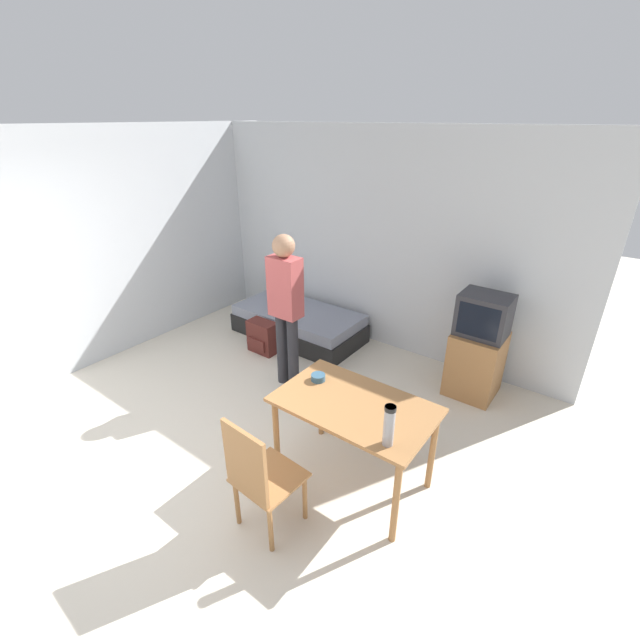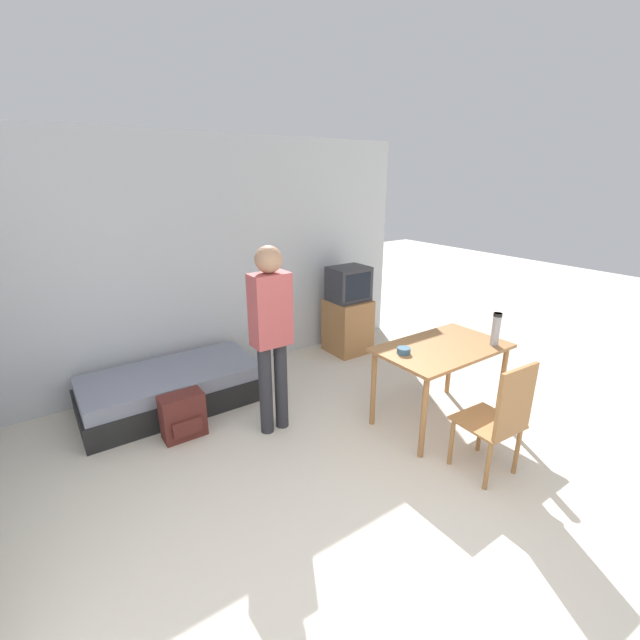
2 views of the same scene
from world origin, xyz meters
TOP-DOWN VIEW (x-y plane):
  - ground_plane at (0.00, 0.00)m, footprint 20.00×20.00m
  - wall_back at (0.00, 3.48)m, footprint 5.41×0.06m
  - wall_left at (-2.24, 1.73)m, footprint 0.06×4.45m
  - daybed at (-0.64, 2.93)m, footprint 1.76×0.88m
  - tv at (1.73, 3.04)m, footprint 0.50×0.51m
  - dining_table at (1.36, 1.18)m, footprint 1.22×0.74m
  - wooden_chair at (1.10, 0.38)m, footprint 0.46×0.46m
  - person_standing at (0.01, 1.96)m, footprint 0.34×0.23m
  - thermos_flask at (1.78, 0.94)m, footprint 0.08×0.08m
  - mate_bowl at (0.95, 1.27)m, footprint 0.12×0.12m
  - backpack at (-0.73, 2.32)m, footprint 0.38×0.24m

SIDE VIEW (x-z plane):
  - ground_plane at x=0.00m, z-range 0.00..0.00m
  - daybed at x=-0.64m, z-range 0.00..0.39m
  - backpack at x=-0.73m, z-range 0.00..0.42m
  - wooden_chair at x=1.10m, z-range 0.05..1.03m
  - tv at x=1.73m, z-range -0.04..1.12m
  - dining_table at x=1.36m, z-range 0.29..1.07m
  - mate_bowl at x=0.95m, z-range 0.78..0.83m
  - thermos_flask at x=1.78m, z-range 0.79..1.10m
  - person_standing at x=0.01m, z-range 0.15..1.88m
  - wall_back at x=0.00m, z-range 0.00..2.70m
  - wall_left at x=-2.24m, z-range 0.00..2.70m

